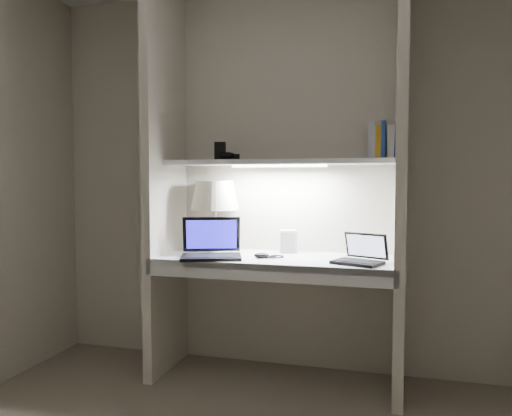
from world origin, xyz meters
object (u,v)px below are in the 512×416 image
(laptop_main, at_px, (211,248))
(speaker, at_px, (289,242))
(table_lamp, at_px, (215,204))
(book_row, at_px, (386,142))
(laptop_netbook, at_px, (361,256))

(laptop_main, distance_m, speaker, 0.51)
(table_lamp, relative_size, book_row, 2.05)
(table_lamp, bearing_deg, speaker, 5.35)
(speaker, bearing_deg, table_lamp, 169.17)
(table_lamp, distance_m, laptop_main, 0.36)
(laptop_main, relative_size, speaker, 2.98)
(laptop_netbook, xyz_separation_m, speaker, (-0.47, 0.28, 0.03))
(table_lamp, bearing_deg, laptop_main, -75.34)
(laptop_main, bearing_deg, speaker, 15.03)
(speaker, bearing_deg, laptop_main, -161.84)
(laptop_netbook, height_order, book_row, book_row)
(table_lamp, relative_size, speaker, 3.15)
(table_lamp, distance_m, speaker, 0.54)
(table_lamp, height_order, laptop_netbook, table_lamp)
(speaker, height_order, book_row, book_row)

